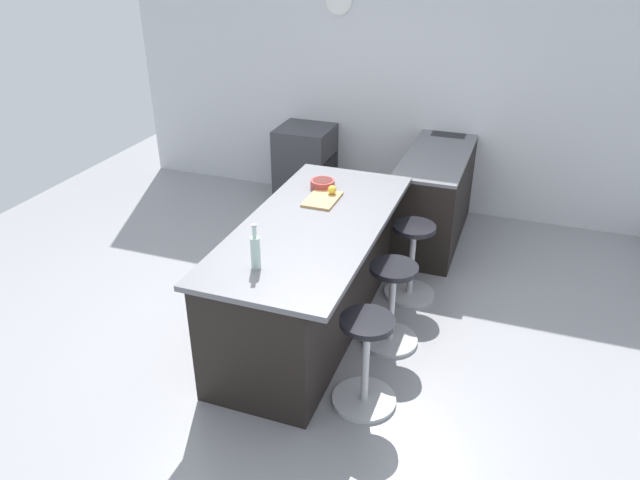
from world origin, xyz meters
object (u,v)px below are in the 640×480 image
stool_by_window (412,263)px  fruit_bowl (323,183)px  water_bottle (255,251)px  stool_middle (392,307)px  kitchen_island (308,274)px  stool_near_camera (366,364)px  oven_range (306,164)px  apple_yellow (332,190)px  cutting_board (322,199)px

stool_by_window → fruit_bowl: 1.03m
water_bottle → stool_middle: bearing=135.2°
kitchen_island → fruit_bowl: 0.82m
stool_middle → stool_near_camera: size_ratio=1.00×
stool_near_camera → fruit_bowl: fruit_bowl is taller
kitchen_island → stool_middle: 0.69m
oven_range → water_bottle: water_bottle is taller
apple_yellow → oven_range: bearing=-152.7°
stool_middle → oven_range: bearing=-145.5°
cutting_board → water_bottle: size_ratio=1.15×
stool_near_camera → cutting_board: cutting_board is taller
kitchen_island → water_bottle: 0.95m
cutting_board → stool_by_window: bearing=114.1°
oven_range → cutting_board: cutting_board is taller
kitchen_island → apple_yellow: bearing=177.9°
stool_by_window → cutting_board: size_ratio=1.90×
cutting_board → stool_middle: bearing=60.5°
oven_range → stool_near_camera: bearing=27.7°
oven_range → cutting_board: bearing=24.9°
oven_range → apple_yellow: size_ratio=12.36×
kitchen_island → fruit_bowl: fruit_bowl is taller
kitchen_island → water_bottle: (0.75, -0.07, 0.59)m
stool_near_camera → apple_yellow: (-1.22, -0.66, 0.67)m
stool_middle → stool_by_window: bearing=180.0°
cutting_board → apple_yellow: (-0.11, 0.05, 0.05)m
stool_near_camera → apple_yellow: apple_yellow is taller
kitchen_island → stool_by_window: kitchen_island is taller
oven_range → water_bottle: bearing=15.5°
stool_near_camera → cutting_board: (-1.11, -0.70, 0.62)m
apple_yellow → water_bottle: bearing=-4.0°
kitchen_island → stool_middle: kitchen_island is taller
oven_range → stool_by_window: size_ratio=1.29×
fruit_bowl → cutting_board: bearing=19.3°
water_bottle → fruit_bowl: bearing=-178.2°
kitchen_island → water_bottle: water_bottle is taller
stool_near_camera → apple_yellow: bearing=-151.7°
stool_by_window → apple_yellow: 0.96m
oven_range → fruit_bowl: 1.95m
stool_middle → apple_yellow: apple_yellow is taller
apple_yellow → kitchen_island: bearing=-2.1°
stool_middle → cutting_board: cutting_board is taller
oven_range → water_bottle: 3.26m
kitchen_island → stool_near_camera: (0.71, 0.68, -0.15)m
oven_range → stool_middle: oven_range is taller
kitchen_island → apple_yellow: 0.73m
stool_near_camera → fruit_bowl: 1.70m
kitchen_island → apple_yellow: (-0.51, 0.02, 0.52)m
stool_near_camera → water_bottle: (0.04, -0.75, 0.74)m
oven_range → cutting_board: size_ratio=2.45×
stool_near_camera → stool_middle: bearing=180.0°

